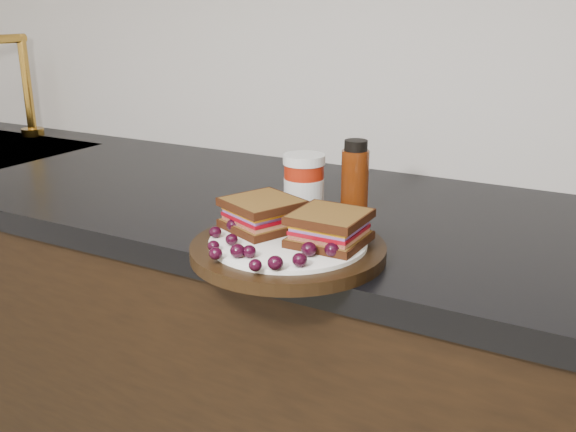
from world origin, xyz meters
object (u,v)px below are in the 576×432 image
object	(u,v)px
condiment_jar	(304,185)
sandwich_left	(262,214)
oil_bottle	(355,178)
plate	(288,250)

from	to	relation	value
condiment_jar	sandwich_left	bearing A→B (deg)	-85.67
condiment_jar	oil_bottle	size ratio (longest dim) A/B	0.81
plate	condiment_jar	distance (m)	0.20
condiment_jar	plate	bearing A→B (deg)	-68.87
condiment_jar	oil_bottle	xyz separation A→B (m)	(0.08, 0.04, 0.01)
sandwich_left	condiment_jar	xyz separation A→B (m)	(-0.01, 0.16, 0.01)
plate	oil_bottle	bearing A→B (deg)	88.63
sandwich_left	oil_bottle	bearing A→B (deg)	95.20
plate	sandwich_left	size ratio (longest dim) A/B	2.81
sandwich_left	oil_bottle	xyz separation A→B (m)	(0.06, 0.20, 0.02)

